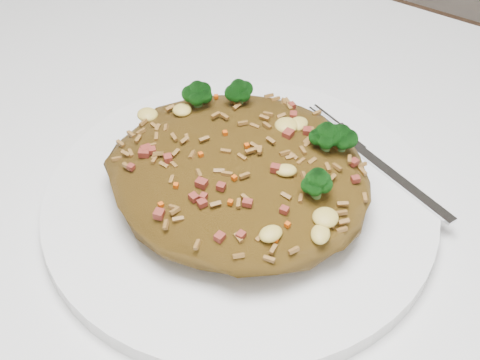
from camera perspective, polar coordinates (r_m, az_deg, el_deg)
name	(u,v)px	position (r m, az deg, el deg)	size (l,w,h in m)	color
dining_table	(133,273)	(0.59, -9.08, -7.83)	(1.20, 0.80, 0.75)	white
plate	(240,201)	(0.50, 0.00, -1.80)	(0.29, 0.29, 0.01)	white
fried_rice	(241,165)	(0.48, 0.10, 1.25)	(0.20, 0.18, 0.06)	brown
fork	(381,166)	(0.53, 11.92, 1.18)	(0.16, 0.07, 0.00)	silver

